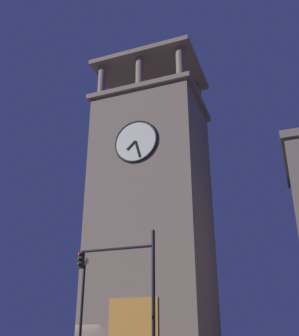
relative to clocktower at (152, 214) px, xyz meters
name	(u,v)px	position (x,y,z in m)	size (l,w,h in m)	color
clocktower	(152,214)	(0.00, 0.00, 0.00)	(8.60, 7.10, 25.69)	gray
traffic_signal_mid	(129,281)	(-2.46, 9.62, -6.21)	(3.99, 0.41, 6.36)	black
street_lamp	(83,291)	(0.93, 7.86, -6.38)	(0.44, 0.44, 5.72)	black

